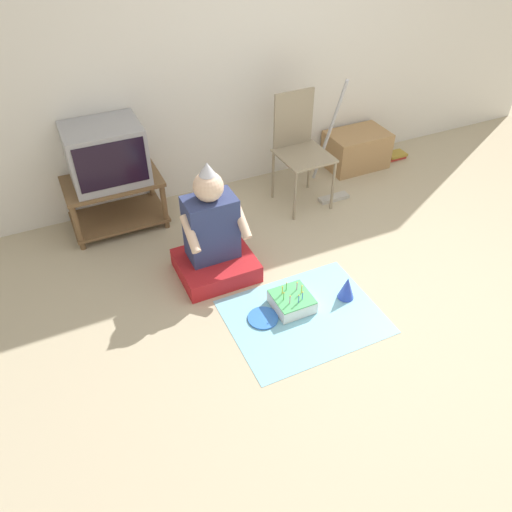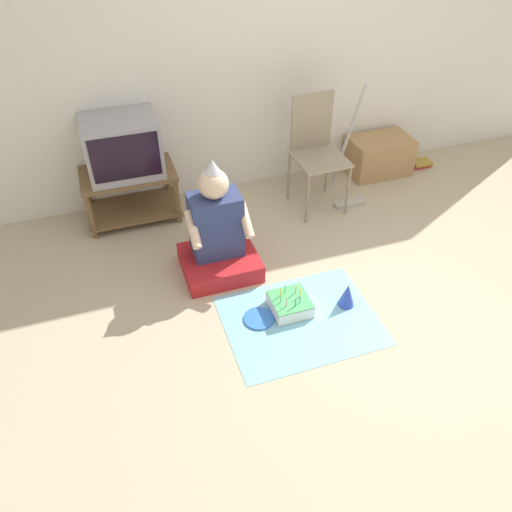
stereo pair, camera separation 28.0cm
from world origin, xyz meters
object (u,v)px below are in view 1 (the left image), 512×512
Objects in this scene: folding_chair at (299,143)px; book_pile at (396,155)px; tv at (106,154)px; person_seated at (213,239)px; dust_mop at (331,165)px; cardboard_box_stack at (356,150)px; paper_plate at (263,318)px; birthday_cake at (292,301)px; party_hat_blue at (347,288)px.

book_pile is (1.26, 0.22, -0.51)m from folding_chair.
tv is 1.08m from person_seated.
tv is 0.52× the size of dust_mop.
cardboard_box_stack reaches higher than paper_plate.
folding_chair reaches higher than cardboard_box_stack.
person_seated is at bearing 100.42° from paper_plate.
cardboard_box_stack reaches higher than birthday_cake.
person_seated reaches higher than birthday_cake.
folding_chair reaches higher than paper_plate.
person_seated is at bearing -148.68° from folding_chair.
book_pile reaches higher than paper_plate.
paper_plate is at bearing -139.05° from cardboard_box_stack.
folding_chair is at bearing 166.34° from dust_mop.
tv is at bearing 119.89° from birthday_cake.
birthday_cake is (-0.69, -1.20, -0.48)m from folding_chair.
tv is 0.63× the size of person_seated.
cardboard_box_stack is 2.03m from person_seated.
cardboard_box_stack is at bearing 174.01° from book_pile.
dust_mop is at bearing -13.66° from folding_chair.
party_hat_blue is 0.85× the size of paper_plate.
person_seated is 0.99m from party_hat_blue.
person_seated is 3.46× the size of birthday_cake.
folding_chair reaches higher than person_seated.
tv is at bearing 119.61° from person_seated.
paper_plate is at bearing 174.58° from party_hat_blue.
person_seated is (-1.31, -0.55, -0.01)m from dust_mop.
cardboard_box_stack is (2.32, 0.01, -0.48)m from tv.
person_seated is at bearing -60.39° from tv.
party_hat_blue is at bearing -116.18° from dust_mop.
folding_chair is 1.22m from person_seated.
cardboard_box_stack is at bearing 18.57° from folding_chair.
tv is 1.72m from paper_plate.
folding_chair is 1.61m from paper_plate.
person_seated is 0.71m from birthday_cake.
cardboard_box_stack is 0.62m from dust_mop.
party_hat_blue reaches higher than paper_plate.
dust_mop reaches higher than person_seated.
person_seated reaches higher than book_pile.
tv is at bearing 179.18° from book_pile.
book_pile is at bearing 33.44° from paper_plate.
birthday_cake is (-1.95, -1.42, 0.03)m from book_pile.
dust_mop is (0.29, -0.07, -0.24)m from folding_chair.
dust_mop is 5.49× the size of book_pile.
person_seated is 0.67m from paper_plate.
folding_chair is at bearing 60.25° from birthday_cake.
paper_plate is (0.11, -0.60, -0.28)m from person_seated.
cardboard_box_stack reaches higher than book_pile.
party_hat_blue reaches higher than book_pile.
dust_mop is at bearing 43.57° from paper_plate.
dust_mop reaches higher than party_hat_blue.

